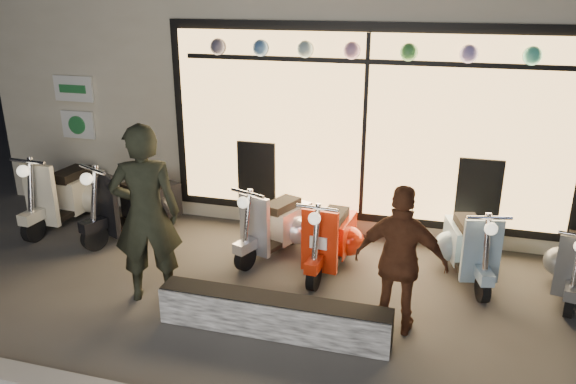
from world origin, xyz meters
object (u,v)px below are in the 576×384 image
scooter_silver (279,223)px  scooter_red (332,236)px  graffiti_barrier (273,315)px  woman (401,261)px  man (146,214)px

scooter_silver → scooter_red: bearing=4.9°
graffiti_barrier → scooter_silver: 1.92m
graffiti_barrier → scooter_silver: (-0.50, 1.85, 0.18)m
scooter_silver → scooter_red: (0.74, -0.20, -0.00)m
woman → scooter_red: bearing=-49.0°
scooter_silver → scooter_red: size_ratio=0.99×
scooter_red → man: man is taller
woman → scooter_silver: bearing=-36.7°
graffiti_barrier → scooter_silver: size_ratio=1.76×
graffiti_barrier → woman: 1.36m
scooter_red → man: 2.29m
graffiti_barrier → scooter_silver: bearing=105.1°
scooter_silver → woman: (1.67, -1.45, 0.39)m
graffiti_barrier → scooter_red: scooter_red is taller
graffiti_barrier → scooter_red: size_ratio=1.75×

